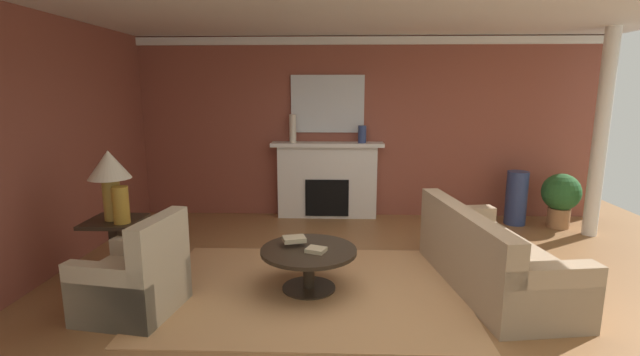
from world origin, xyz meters
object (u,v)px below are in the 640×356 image
at_px(fireplace, 327,182).
at_px(armchair_near_window, 135,282).
at_px(vase_on_side_table, 121,205).
at_px(vase_mantel_right, 362,134).
at_px(side_table, 116,246).
at_px(table_lamp, 109,172).
at_px(sofa, 489,260).
at_px(potted_plant, 561,196).
at_px(mantel_mirror, 328,104).
at_px(coffee_table, 309,259).
at_px(vase_tall_corner, 516,198).
at_px(vase_mantel_left, 293,129).

distance_m(fireplace, armchair_near_window, 3.75).
height_order(fireplace, vase_on_side_table, fireplace).
bearing_deg(vase_mantel_right, side_table, -137.36).
relative_size(side_table, table_lamp, 0.93).
bearing_deg(vase_mantel_right, fireplace, 174.84).
bearing_deg(sofa, potted_plant, 50.70).
distance_m(fireplace, vase_mantel_right, 0.96).
bearing_deg(fireplace, potted_plant, -7.19).
bearing_deg(vase_mantel_right, mantel_mirror, 162.82).
xyz_separation_m(coffee_table, vase_on_side_table, (-1.96, 0.03, 0.56)).
bearing_deg(vase_on_side_table, vase_mantel_right, 45.53).
bearing_deg(vase_mantel_right, sofa, -64.50).
height_order(fireplace, mantel_mirror, mantel_mirror).
xyz_separation_m(vase_mantel_right, vase_on_side_table, (-2.64, -2.69, -0.48)).
bearing_deg(side_table, mantel_mirror, 50.72).
bearing_deg(vase_tall_corner, sofa, -116.89).
relative_size(vase_tall_corner, potted_plant, 1.01).
distance_m(sofa, vase_on_side_table, 3.91).
relative_size(side_table, vase_on_side_table, 1.80).
height_order(armchair_near_window, vase_mantel_left, vase_mantel_left).
height_order(coffee_table, vase_mantel_left, vase_mantel_left).
distance_m(vase_tall_corner, vase_on_side_table, 5.62).
height_order(vase_mantel_right, potted_plant, vase_mantel_right).
xyz_separation_m(armchair_near_window, vase_tall_corner, (4.67, 3.02, 0.11)).
bearing_deg(side_table, armchair_near_window, -53.54).
relative_size(sofa, vase_mantel_right, 8.06).
height_order(mantel_mirror, side_table, mantel_mirror).
distance_m(vase_tall_corner, potted_plant, 0.62).
height_order(mantel_mirror, vase_on_side_table, mantel_mirror).
relative_size(armchair_near_window, potted_plant, 1.14).
height_order(table_lamp, potted_plant, table_lamp).
bearing_deg(armchair_near_window, potted_plant, 28.55).
bearing_deg(vase_mantel_right, table_lamp, -137.36).
relative_size(mantel_mirror, table_lamp, 1.57).
xyz_separation_m(sofa, table_lamp, (-4.01, -0.00, 0.93)).
xyz_separation_m(sofa, vase_mantel_left, (-2.32, 2.57, 1.16)).
bearing_deg(table_lamp, vase_mantel_left, 56.66).
bearing_deg(coffee_table, side_table, 175.97).
bearing_deg(potted_plant, vase_on_side_table, -157.88).
bearing_deg(sofa, vase_tall_corner, 63.11).
xyz_separation_m(armchair_near_window, vase_mantel_left, (1.18, 3.27, 1.15)).
xyz_separation_m(coffee_table, vase_mantel_left, (-0.41, 2.72, 1.13)).
bearing_deg(vase_tall_corner, vase_mantel_left, 175.91).
distance_m(side_table, vase_tall_corner, 5.68).
height_order(sofa, vase_mantel_left, vase_mantel_left).
distance_m(armchair_near_window, side_table, 0.87).
bearing_deg(side_table, table_lamp, 0.00).
distance_m(sofa, table_lamp, 4.12).
height_order(vase_tall_corner, vase_mantel_right, vase_mantel_right).
height_order(table_lamp, vase_on_side_table, table_lamp).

